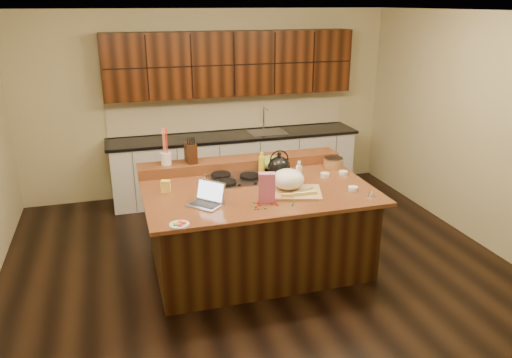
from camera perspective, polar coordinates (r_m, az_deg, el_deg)
name	(u,v)px	position (r m, az deg, el deg)	size (l,w,h in m)	color
room	(257,149)	(5.17, 0.16, 3.48)	(5.52, 5.02, 2.72)	black
island	(257,227)	(5.48, 0.15, -5.45)	(2.40, 1.60, 0.92)	black
back_ledge	(241,163)	(5.92, -1.78, 1.84)	(2.40, 0.30, 0.12)	black
cooktop	(250,177)	(5.57, -0.73, 0.20)	(0.92, 0.52, 0.05)	gray
back_counter	(234,131)	(7.41, -2.54, 5.52)	(3.70, 0.66, 2.40)	silver
kettle	(279,166)	(5.49, 2.65, 1.45)	(0.25, 0.25, 0.22)	black
green_bowl	(272,162)	(5.74, 1.80, 1.90)	(0.28, 0.28, 0.15)	olive
laptop	(207,198)	(4.88, -5.59, -2.23)	(0.40, 0.41, 0.22)	#B7B7BC
oil_bottle	(262,168)	(5.49, 0.65, 1.24)	(0.07, 0.07, 0.27)	yellow
vinegar_bottle	(299,177)	(5.26, 4.90, 0.22)	(0.06, 0.06, 0.25)	silver
wooden_tray	(289,182)	(5.17, 3.81, -0.36)	(0.68, 0.58, 0.23)	tan
ramekin_a	(353,189)	(5.30, 11.02, -1.10)	(0.10, 0.10, 0.04)	white
ramekin_b	(325,175)	(5.68, 7.87, 0.47)	(0.10, 0.10, 0.04)	white
ramekin_c	(343,173)	(5.77, 9.94, 0.68)	(0.10, 0.10, 0.04)	white
strainer_bowl	(333,163)	(6.04, 8.85, 1.82)	(0.24, 0.24, 0.09)	#996B3F
kitchen_timer	(371,193)	(5.18, 13.05, -1.62)	(0.08, 0.08, 0.07)	silver
pink_bag	(267,188)	(4.88, 1.24, -0.98)	(0.16, 0.09, 0.30)	#C45C8C
candy_plate	(179,225)	(4.48, -8.76, -5.16)	(0.18, 0.18, 0.01)	white
package_box	(166,186)	(5.24, -10.28, -0.84)	(0.09, 0.06, 0.13)	#E7CB51
utensil_crock	(166,159)	(5.73, -10.23, 2.30)	(0.12, 0.12, 0.14)	white
knife_block	(191,153)	(5.76, -7.47, 2.96)	(0.11, 0.18, 0.23)	black
gumdrop_0	(256,207)	(4.78, -0.01, -3.23)	(0.02, 0.02, 0.02)	red
gumdrop_1	(265,208)	(4.75, 1.04, -3.38)	(0.02, 0.02, 0.02)	#198C26
gumdrop_2	(259,205)	(4.83, 0.39, -2.99)	(0.02, 0.02, 0.02)	red
gumdrop_3	(254,202)	(4.89, -0.22, -2.68)	(0.02, 0.02, 0.02)	#198C26
gumdrop_4	(277,205)	(4.84, 2.46, -2.95)	(0.02, 0.02, 0.02)	red
gumdrop_5	(291,199)	(4.99, 4.05, -2.30)	(0.02, 0.02, 0.02)	#198C26
gumdrop_6	(258,209)	(4.74, 0.27, -3.43)	(0.02, 0.02, 0.02)	red
gumdrop_7	(293,205)	(4.85, 4.20, -2.94)	(0.02, 0.02, 0.02)	#198C26
gumdrop_8	(258,203)	(4.88, 0.21, -2.75)	(0.02, 0.02, 0.02)	red
gumdrop_9	(255,209)	(4.74, -0.06, -3.44)	(0.02, 0.02, 0.02)	#198C26
gumdrop_10	(272,203)	(4.87, 1.79, -2.80)	(0.02, 0.02, 0.02)	red
gumdrop_11	(266,201)	(4.92, 1.13, -2.56)	(0.02, 0.02, 0.02)	#198C26
gumdrop_12	(260,201)	(4.92, 0.46, -2.58)	(0.02, 0.02, 0.02)	red
gumdrop_13	(293,202)	(4.92, 4.31, -2.61)	(0.02, 0.02, 0.02)	#198C26
gumdrop_14	(276,203)	(4.88, 2.27, -2.78)	(0.02, 0.02, 0.02)	red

